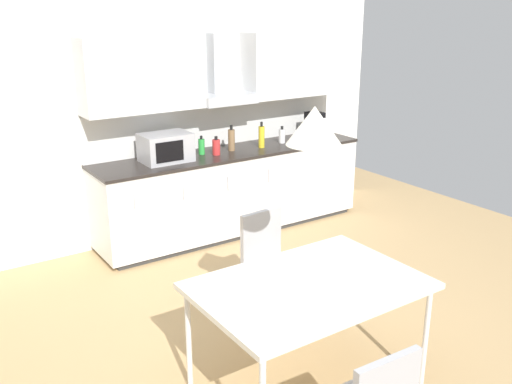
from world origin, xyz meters
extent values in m
cube|color=tan|center=(0.00, 0.00, -0.01)|extent=(8.02, 7.61, 0.02)
cube|color=white|center=(0.00, 2.59, 1.34)|extent=(6.42, 0.10, 2.68)
cube|color=#333333|center=(1.08, 2.21, 0.03)|extent=(2.88, 0.59, 0.05)
cube|color=silver|center=(1.08, 2.21, 0.46)|extent=(3.00, 0.64, 0.82)
cube|color=#282321|center=(1.08, 2.21, 0.88)|extent=(3.02, 0.66, 0.03)
cube|color=silver|center=(-0.17, 1.88, 0.66)|extent=(0.01, 0.01, 0.14)
cube|color=silver|center=(0.33, 1.88, 0.66)|extent=(0.01, 0.01, 0.14)
cube|color=silver|center=(0.83, 1.88, 0.66)|extent=(0.01, 0.01, 0.14)
cube|color=silver|center=(1.33, 1.88, 0.66)|extent=(0.01, 0.01, 0.14)
cube|color=silver|center=(1.08, 2.52, 1.13)|extent=(3.00, 0.02, 0.46)
cube|color=silver|center=(0.18, 2.37, 1.75)|extent=(1.20, 0.34, 0.71)
cube|color=silver|center=(1.98, 2.37, 1.75)|extent=(1.20, 0.34, 0.71)
cube|color=#B7BABF|center=(1.08, 2.35, 1.44)|extent=(0.61, 0.40, 0.10)
cube|color=#B7BABF|center=(1.08, 2.46, 1.77)|extent=(0.20, 0.16, 0.66)
cube|color=#ADADB2|center=(0.32, 2.21, 1.04)|extent=(0.48, 0.34, 0.28)
cube|color=black|center=(0.28, 2.04, 1.04)|extent=(0.29, 0.01, 0.20)
cube|color=black|center=(2.21, 2.21, 0.91)|extent=(0.18, 0.18, 0.02)
cylinder|color=black|center=(2.21, 2.20, 0.98)|extent=(0.12, 0.12, 0.12)
cube|color=black|center=(2.21, 2.27, 1.05)|extent=(0.16, 0.08, 0.30)
cube|color=black|center=(2.21, 2.20, 1.17)|extent=(0.18, 0.16, 0.06)
cylinder|color=red|center=(0.86, 2.16, 0.98)|extent=(0.08, 0.08, 0.16)
cylinder|color=black|center=(0.86, 2.16, 1.08)|extent=(0.03, 0.03, 0.03)
cylinder|color=green|center=(0.74, 2.26, 0.98)|extent=(0.07, 0.07, 0.16)
cylinder|color=black|center=(0.74, 2.26, 1.08)|extent=(0.03, 0.03, 0.04)
cylinder|color=yellow|center=(1.43, 2.16, 1.02)|extent=(0.07, 0.07, 0.23)
cylinder|color=black|center=(1.43, 2.16, 1.16)|extent=(0.03, 0.03, 0.05)
cylinder|color=white|center=(1.75, 2.22, 0.98)|extent=(0.07, 0.07, 0.15)
cylinder|color=black|center=(1.75, 2.22, 1.07)|extent=(0.03, 0.03, 0.03)
cylinder|color=brown|center=(1.09, 2.23, 1.01)|extent=(0.07, 0.07, 0.23)
cylinder|color=black|center=(1.09, 2.23, 1.15)|extent=(0.03, 0.03, 0.05)
cube|color=silver|center=(0.03, -0.39, 0.73)|extent=(1.38, 0.94, 0.04)
cylinder|color=silver|center=(0.66, -0.80, 0.36)|extent=(0.04, 0.04, 0.71)
cylinder|color=silver|center=(-0.60, 0.02, 0.36)|extent=(0.04, 0.04, 0.71)
cylinder|color=silver|center=(0.66, 0.02, 0.36)|extent=(0.04, 0.04, 0.71)
cube|color=#B2B2B7|center=(0.34, 0.38, 0.45)|extent=(0.43, 0.43, 0.04)
cube|color=#B2B2B7|center=(0.32, 0.56, 0.67)|extent=(0.38, 0.07, 0.40)
cylinder|color=silver|center=(0.53, 0.23, 0.21)|extent=(0.02, 0.02, 0.43)
cylinder|color=silver|center=(0.19, 0.20, 0.21)|extent=(0.02, 0.02, 0.43)
cylinder|color=silver|center=(0.50, 0.56, 0.21)|extent=(0.02, 0.02, 0.43)
cylinder|color=silver|center=(0.16, 0.53, 0.21)|extent=(0.02, 0.02, 0.43)
cone|color=silver|center=(0.03, -0.39, 1.73)|extent=(0.32, 0.32, 0.22)
camera|label=1|loc=(-2.00, -2.82, 2.37)|focal=40.00mm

